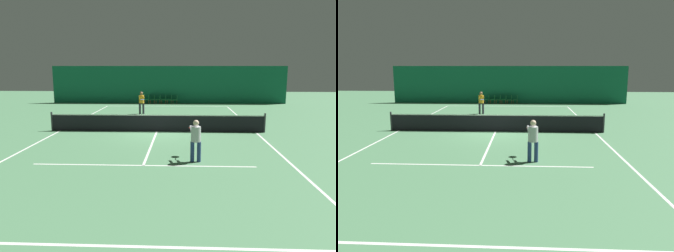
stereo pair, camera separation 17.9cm
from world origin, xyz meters
The scene contains 18 objects.
ground_plane centered at (0.00, 0.00, 0.00)m, with size 60.00×60.00×0.00m, color #4C7F56.
backdrop_curtain centered at (0.00, 14.44, 1.82)m, with size 23.00×0.12×3.65m.
court_line_baseline_far centered at (0.00, 11.90, 0.00)m, with size 11.00×0.10×0.00m.
court_line_baseline_near centered at (0.00, -11.90, 0.00)m, with size 11.00×0.10×0.00m.
court_line_service_far centered at (0.00, 6.40, 0.00)m, with size 8.25×0.10×0.00m.
court_line_service_near centered at (0.00, -6.40, 0.00)m, with size 8.25×0.10×0.00m.
court_line_sideline_left centered at (-5.50, 0.00, 0.00)m, with size 0.10×23.80×0.00m.
court_line_sideline_right centered at (5.50, 0.00, 0.00)m, with size 0.10×23.80×0.00m.
court_line_centre centered at (0.00, 0.00, 0.00)m, with size 0.10×12.80×0.00m.
tennis_net centered at (0.00, 0.00, 0.51)m, with size 12.00×0.10×1.07m.
player_near centered at (1.94, -5.79, 0.94)m, with size 0.47×1.35×1.62m.
player_far centered at (-1.70, 6.84, 0.99)m, with size 0.61×1.41×1.70m.
courtside_chair_0 centered at (-2.00, 13.89, 0.49)m, with size 0.44×0.44×0.84m.
courtside_chair_1 centered at (-1.45, 13.89, 0.49)m, with size 0.44×0.44×0.84m.
courtside_chair_2 centered at (-0.89, 13.89, 0.49)m, with size 0.44×0.44×0.84m.
courtside_chair_3 centered at (-0.34, 13.89, 0.49)m, with size 0.44×0.44×0.84m.
courtside_chair_4 centered at (0.21, 13.89, 0.49)m, with size 0.44×0.44×0.84m.
courtside_chair_5 centered at (0.76, 13.89, 0.49)m, with size 0.44×0.44×0.84m.
Camera 1 is at (1.43, -17.93, 3.58)m, focal length 35.00 mm.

